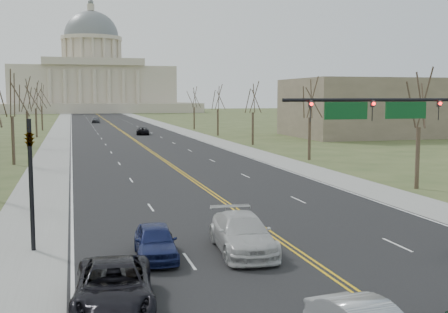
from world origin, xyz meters
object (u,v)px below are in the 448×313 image
signal_mast (405,119)px  car_sb_outer_lead (114,287)px  car_sb_inner_second (242,234)px  car_far_nb (143,131)px  car_sb_outer_second (155,241)px  signal_left (31,170)px  car_far_sb (96,120)px

signal_mast → car_sb_outer_lead: 18.58m
car_sb_inner_second → car_sb_outer_lead: bearing=-133.9°
car_sb_inner_second → car_far_nb: (5.24, 79.18, -0.16)m
car_sb_outer_lead → car_sb_outer_second: (2.17, 5.50, -0.03)m
signal_mast → car_sb_inner_second: size_ratio=2.10×
signal_left → car_sb_outer_second: 6.54m
signal_mast → car_far_nb: bearing=93.5°
signal_mast → car_sb_outer_second: 14.89m
car_sb_outer_lead → car_sb_outer_second: size_ratio=1.27×
car_sb_inner_second → car_sb_outer_second: bearing=-176.4°
car_sb_inner_second → car_sb_outer_second: (-3.91, 0.04, -0.10)m
signal_mast → car_far_sb: signal_mast is taller
car_sb_outer_lead → car_far_nb: bearing=87.1°
signal_left → car_sb_outer_lead: bearing=-69.7°
car_sb_outer_lead → car_far_nb: 85.40m
car_far_nb → car_far_sb: bearing=-76.2°
signal_mast → signal_left: 19.06m
signal_mast → car_sb_inner_second: signal_mast is taller
car_sb_outer_lead → car_far_sb: (4.97, 133.47, 0.01)m
car_sb_outer_second → car_sb_inner_second: bearing=3.3°
signal_mast → car_far_nb: signal_mast is taller
car_sb_inner_second → car_far_nb: size_ratio=1.18×
signal_left → car_far_nb: (14.33, 76.48, -3.02)m
car_far_nb → signal_mast: bearing=99.9°
car_sb_outer_lead → car_far_sb: size_ratio=1.21×
car_sb_outer_second → signal_left: bearing=156.6°
signal_left → car_sb_outer_second: (5.18, -2.67, -2.96)m
car_sb_outer_second → car_far_sb: car_far_sb is taller
car_far_sb → car_sb_outer_lead: bearing=-87.0°
signal_left → car_sb_outer_lead: signal_left is taller
car_sb_inner_second → car_far_nb: car_sb_inner_second is taller
signal_mast → signal_left: signal_mast is taller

